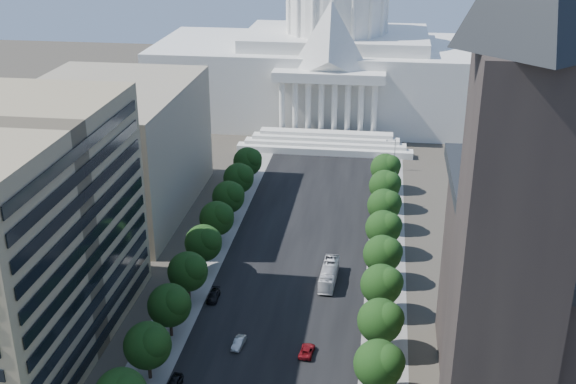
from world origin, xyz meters
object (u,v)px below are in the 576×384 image
at_px(car_dark_b, 214,296).
at_px(city_bus, 329,274).
at_px(car_dark_a, 174,384).
at_px(car_silver, 239,343).
at_px(car_red, 307,351).

relative_size(car_dark_b, city_bus, 0.40).
xyz_separation_m(car_dark_a, car_silver, (7.84, 12.35, -0.11)).
height_order(car_dark_a, city_bus, city_bus).
distance_m(car_dark_a, car_silver, 14.63).
relative_size(car_silver, city_bus, 0.36).
distance_m(car_dark_a, city_bus, 42.31).
height_order(car_dark_a, car_dark_b, car_dark_a).
bearing_deg(car_silver, car_dark_a, -115.36).
bearing_deg(car_red, car_dark_b, -32.39).
distance_m(car_red, city_bus, 24.93).
bearing_deg(car_dark_a, city_bus, 62.21).
height_order(car_silver, car_red, car_silver).
bearing_deg(car_dark_b, car_silver, -62.63).
xyz_separation_m(car_red, car_dark_b, (-19.62, 15.17, 0.05)).
bearing_deg(car_dark_b, car_red, -38.66).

